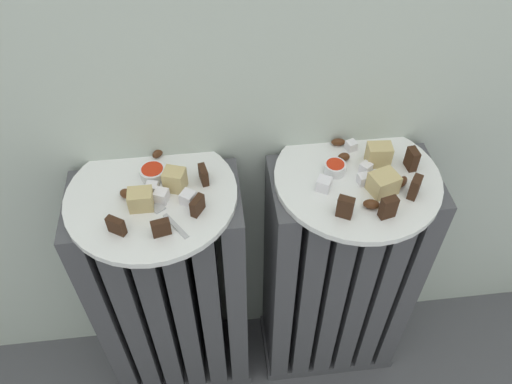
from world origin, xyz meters
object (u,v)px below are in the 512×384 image
Objects in this scene: radiator_left at (173,296)px; jam_bowl_left at (153,172)px; plate_right at (357,178)px; jam_bowl_right at (335,168)px; fork at (167,217)px; radiator_right at (336,279)px; plate_left at (151,196)px.

jam_bowl_left is at bearing 84.62° from radiator_left.
plate_right is 7.70× the size of jam_bowl_right.
fork reaches higher than plate_right.
jam_bowl_right is at bearing 159.94° from radiator_right.
jam_bowl_right is (-0.04, 0.01, 0.02)m from plate_right.
plate_right is at bearing 90.00° from radiator_right.
plate_right is 3.44× the size of fork.
jam_bowl_right is (0.34, 0.01, 0.35)m from radiator_left.
plate_left is 0.07m from fork.
radiator_right is at bearing -20.06° from jam_bowl_right.
radiator_left is at bearing -63.43° from plate_left.
fork is (-0.35, -0.06, 0.34)m from radiator_right.
fork is at bearing -169.98° from radiator_right.
radiator_right is 7.21× the size of fork.
jam_bowl_left is at bearing 173.59° from radiator_right.
radiator_left is 7.21× the size of fork.
plate_left is 0.05m from jam_bowl_left.
radiator_left is 13.56× the size of jam_bowl_left.
jam_bowl_right reaches higher than radiator_left.
jam_bowl_right is (0.34, 0.01, 0.02)m from plate_left.
fork is at bearing -64.36° from plate_left.
fork is (0.03, -0.06, 0.01)m from plate_left.
radiator_right is 0.33m from plate_right.
jam_bowl_left reaches higher than radiator_right.
radiator_left is 0.35m from fork.
jam_bowl_left is 0.33m from jam_bowl_right.
plate_left and plate_right have the same top height.
fork is (-0.31, -0.08, -0.01)m from jam_bowl_right.
plate_left is at bearing 180.00° from radiator_right.
plate_right is at bearing 10.02° from fork.
jam_bowl_left is at bearing 173.59° from plate_right.
fork is (0.03, -0.10, -0.01)m from jam_bowl_left.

